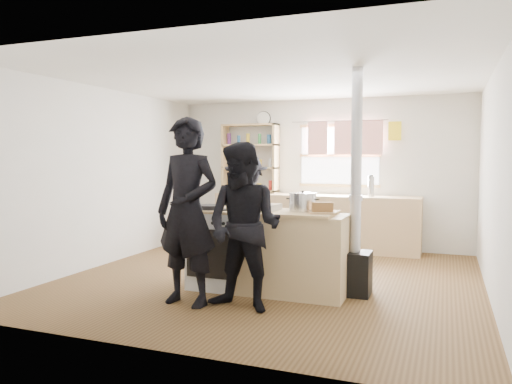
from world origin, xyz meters
TOP-DOWN VIEW (x-y plane):
  - ground at (0.00, 0.00)m, footprint 5.00×5.00m
  - back_counter at (0.00, 2.22)m, footprint 3.40×0.55m
  - shelving_unit at (-1.20, 2.34)m, footprint 1.00×0.28m
  - thermos at (0.92, 2.22)m, footprint 0.10×0.10m
  - cooking_island at (0.14, -0.55)m, footprint 1.97×0.64m
  - skillet_greens at (-0.50, -0.68)m, footprint 0.31×0.31m
  - roast_tray at (0.10, -0.51)m, footprint 0.36×0.33m
  - stockpot_stove at (-0.24, -0.48)m, footprint 0.21×0.21m
  - stockpot_counter at (0.54, -0.47)m, footprint 0.31×0.31m
  - bread_board at (0.80, -0.62)m, footprint 0.33×0.29m
  - flue_heater at (1.11, -0.33)m, footprint 0.35×0.35m
  - person_near_left at (-0.46, -1.30)m, footprint 0.76×0.54m
  - person_near_right at (0.17, -1.28)m, footprint 0.89×0.73m
  - person_far at (-0.46, 0.33)m, footprint 1.09×0.72m

SIDE VIEW (x-z plane):
  - ground at x=0.00m, z-range -0.01..0.00m
  - back_counter at x=0.00m, z-range 0.00..0.90m
  - cooking_island at x=0.14m, z-range 0.00..0.93m
  - flue_heater at x=1.11m, z-range -0.60..1.90m
  - person_far at x=-0.46m, z-range 0.00..1.57m
  - person_near_right at x=0.17m, z-range 0.00..1.68m
  - skillet_greens at x=-0.50m, z-range 0.93..0.98m
  - roast_tray at x=0.10m, z-range 0.93..1.00m
  - person_near_left at x=-0.46m, z-range 0.00..1.95m
  - bread_board at x=0.80m, z-range 0.92..1.04m
  - stockpot_stove at x=-0.24m, z-range 0.92..1.09m
  - stockpot_counter at x=0.54m, z-range 0.92..1.15m
  - thermos at x=0.92m, z-range 0.90..1.23m
  - shelving_unit at x=-1.20m, z-range 0.91..2.11m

